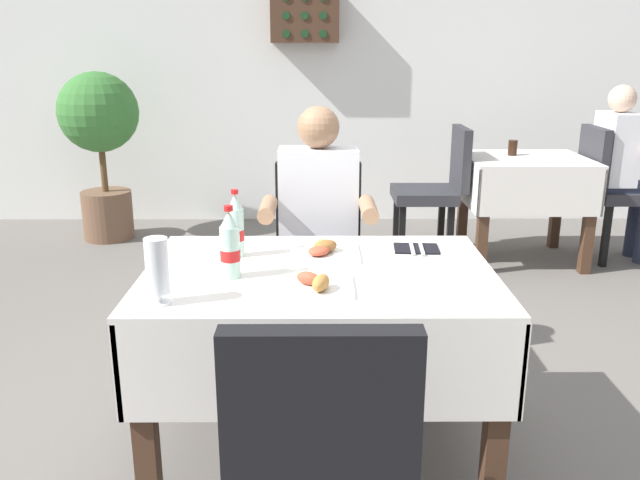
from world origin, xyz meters
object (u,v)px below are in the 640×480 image
background_patron (622,164)px  background_table_tumbler (513,148)px  background_chair_left (437,186)px  background_chair_right (612,185)px  plate_near_camera (317,284)px  beer_glass_left (157,270)px  cola_bottle_primary (230,246)px  plate_far_diner (324,250)px  chair_far_diner_seat (319,254)px  napkin_cutlery_set (416,248)px  potted_plant_corner (100,134)px  background_dining_table (525,185)px  chair_near_camera_side (322,461)px  seated_diner_far (318,228)px  cola_bottle_secondary (236,227)px  wall_bottle_rack (305,16)px  main_dining_table (320,315)px

background_patron → background_table_tumbler: (-0.76, 0.09, 0.10)m
background_chair_left → background_table_tumbler: (0.55, 0.09, 0.26)m
background_chair_right → plate_near_camera: bearing=-129.0°
background_chair_left → beer_glass_left: bearing=-116.1°
cola_bottle_primary → plate_far_diner: bearing=37.8°
chair_far_diner_seat → napkin_cutlery_set: bearing=-57.3°
plate_far_diner → cola_bottle_primary: 0.41m
cola_bottle_primary → potted_plant_corner: potted_plant_corner is taller
napkin_cutlery_set → background_chair_left: 2.25m
plate_far_diner → background_chair_left: size_ratio=0.27×
background_dining_table → background_table_tumbler: bearing=133.0°
napkin_cutlery_set → beer_glass_left: bearing=-147.6°
cola_bottle_primary → napkin_cutlery_set: (0.68, 0.31, -0.10)m
chair_near_camera_side → background_table_tumbler: 3.62m
plate_near_camera → seated_diner_far: bearing=89.8°
cola_bottle_secondary → seated_diner_far: bearing=60.9°
plate_far_diner → napkin_cutlery_set: (0.36, 0.06, -0.01)m
plate_near_camera → background_chair_left: size_ratio=0.23×
chair_far_diner_seat → background_chair_left: 1.81m
wall_bottle_rack → beer_glass_left: bearing=-95.8°
beer_glass_left → wall_bottle_rack: wall_bottle_rack is taller
background_patron → seated_diner_far: bearing=-141.7°
chair_far_diner_seat → cola_bottle_primary: size_ratio=3.87×
main_dining_table → wall_bottle_rack: size_ratio=2.19×
main_dining_table → plate_near_camera: plate_near_camera is taller
chair_near_camera_side → wall_bottle_rack: size_ratio=1.73×
chair_near_camera_side → potted_plant_corner: 4.19m
main_dining_table → background_dining_table: 2.84m
background_chair_left → potted_plant_corner: (-2.56, 0.57, 0.30)m
seated_diner_far → plate_near_camera: (-0.00, -0.90, 0.06)m
cola_bottle_secondary → background_chair_right: size_ratio=0.26×
main_dining_table → seated_diner_far: 0.72m
napkin_cutlery_set → cola_bottle_secondary: bearing=-173.7°
background_chair_right → background_table_tumbler: bearing=172.9°
plate_near_camera → plate_far_diner: size_ratio=0.86×
cola_bottle_primary → background_table_tumbler: size_ratio=2.28×
seated_diner_far → background_table_tumbler: bearing=52.1°
chair_far_diner_seat → plate_far_diner: bearing=-88.6°
chair_near_camera_side → background_table_tumbler: (1.40, 3.33, 0.26)m
cola_bottle_primary → background_chair_right: (2.41, 2.50, -0.31)m
background_dining_table → background_chair_left: 0.63m
wall_bottle_rack → main_dining_table: bearing=-88.2°
background_chair_left → background_table_tumbler: background_chair_left is taller
beer_glass_left → napkin_cutlery_set: bearing=32.4°
plate_far_diner → cola_bottle_secondary: size_ratio=1.02×
chair_near_camera_side → wall_bottle_rack: bearing=91.4°
main_dining_table → napkin_cutlery_set: (0.37, 0.24, 0.18)m
plate_near_camera → plate_far_diner: plate_near_camera is taller
chair_near_camera_side → background_patron: background_patron is taller
chair_near_camera_side → background_dining_table: bearing=65.5°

